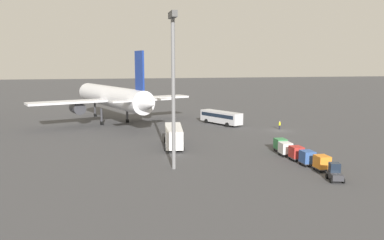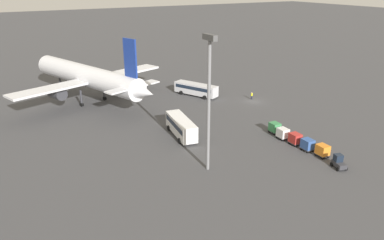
{
  "view_description": "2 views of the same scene",
  "coord_description": "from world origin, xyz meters",
  "px_view_note": "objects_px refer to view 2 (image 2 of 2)",
  "views": [
    {
      "loc": [
        -70.34,
        36.16,
        13.74
      ],
      "look_at": [
        -4.54,
        20.05,
        3.62
      ],
      "focal_mm": 35.0,
      "sensor_mm": 36.0,
      "label": 1
    },
    {
      "loc": [
        -65.93,
        54.23,
        27.31
      ],
      "look_at": [
        -9.85,
        22.3,
        2.76
      ],
      "focal_mm": 35.0,
      "sensor_mm": 36.0,
      "label": 2
    }
  ],
  "objects_px": {
    "worker_person": "(252,96)",
    "cargo_cart_white": "(283,133)",
    "cargo_cart_green": "(275,127)",
    "baggage_tug": "(339,162)",
    "shuttle_bus_near": "(196,89)",
    "shuttle_bus_far": "(181,126)",
    "cargo_cart_blue": "(308,144)",
    "airplane": "(88,77)",
    "cargo_cart_orange": "(323,150)",
    "cargo_cart_red": "(295,138)"
  },
  "relations": [
    {
      "from": "airplane",
      "to": "worker_person",
      "type": "relative_size",
      "value": 24.88
    },
    {
      "from": "shuttle_bus_near",
      "to": "shuttle_bus_far",
      "type": "distance_m",
      "value": 25.38
    },
    {
      "from": "cargo_cart_orange",
      "to": "cargo_cart_white",
      "type": "height_order",
      "value": "same"
    },
    {
      "from": "worker_person",
      "to": "cargo_cart_white",
      "type": "height_order",
      "value": "cargo_cart_white"
    },
    {
      "from": "shuttle_bus_far",
      "to": "worker_person",
      "type": "relative_size",
      "value": 6.1
    },
    {
      "from": "baggage_tug",
      "to": "cargo_cart_red",
      "type": "relative_size",
      "value": 1.3
    },
    {
      "from": "baggage_tug",
      "to": "cargo_cart_white",
      "type": "relative_size",
      "value": 1.3
    },
    {
      "from": "airplane",
      "to": "worker_person",
      "type": "xyz_separation_m",
      "value": [
        -16.99,
        -34.28,
        -5.28
      ]
    },
    {
      "from": "cargo_cart_blue",
      "to": "cargo_cart_red",
      "type": "bearing_deg",
      "value": 1.09
    },
    {
      "from": "shuttle_bus_near",
      "to": "cargo_cart_green",
      "type": "xyz_separation_m",
      "value": [
        -28.03,
        -0.72,
        -0.63
      ]
    },
    {
      "from": "cargo_cart_orange",
      "to": "cargo_cart_blue",
      "type": "distance_m",
      "value": 2.89
    },
    {
      "from": "baggage_tug",
      "to": "cargo_cart_white",
      "type": "distance_m",
      "value": 12.48
    },
    {
      "from": "cargo_cart_orange",
      "to": "cargo_cart_green",
      "type": "bearing_deg",
      "value": 0.36
    },
    {
      "from": "airplane",
      "to": "cargo_cart_blue",
      "type": "distance_m",
      "value": 50.96
    },
    {
      "from": "shuttle_bus_near",
      "to": "worker_person",
      "type": "height_order",
      "value": "shuttle_bus_near"
    },
    {
      "from": "airplane",
      "to": "cargo_cart_blue",
      "type": "height_order",
      "value": "airplane"
    },
    {
      "from": "shuttle_bus_far",
      "to": "cargo_cart_green",
      "type": "distance_m",
      "value": 17.54
    },
    {
      "from": "baggage_tug",
      "to": "cargo_cart_orange",
      "type": "height_order",
      "value": "baggage_tug"
    },
    {
      "from": "airplane",
      "to": "cargo_cart_blue",
      "type": "xyz_separation_m",
      "value": [
        -44.38,
        -24.55,
        -4.96
      ]
    },
    {
      "from": "shuttle_bus_near",
      "to": "cargo_cart_red",
      "type": "xyz_separation_m",
      "value": [
        -33.75,
        -0.33,
        -0.63
      ]
    },
    {
      "from": "worker_person",
      "to": "cargo_cart_white",
      "type": "distance_m",
      "value": 23.88
    },
    {
      "from": "airplane",
      "to": "cargo_cart_white",
      "type": "xyz_separation_m",
      "value": [
        -38.66,
        -24.27,
        -4.96
      ]
    },
    {
      "from": "worker_person",
      "to": "cargo_cart_green",
      "type": "distance_m",
      "value": 21.03
    },
    {
      "from": "worker_person",
      "to": "cargo_cart_blue",
      "type": "distance_m",
      "value": 29.08
    },
    {
      "from": "baggage_tug",
      "to": "cargo_cart_green",
      "type": "height_order",
      "value": "baggage_tug"
    },
    {
      "from": "shuttle_bus_far",
      "to": "cargo_cart_green",
      "type": "relative_size",
      "value": 5.14
    },
    {
      "from": "cargo_cart_white",
      "to": "cargo_cart_green",
      "type": "xyz_separation_m",
      "value": [
        2.86,
        -0.62,
        0.0
      ]
    },
    {
      "from": "cargo_cart_red",
      "to": "cargo_cart_green",
      "type": "relative_size",
      "value": 1.0
    },
    {
      "from": "baggage_tug",
      "to": "cargo_cart_white",
      "type": "height_order",
      "value": "baggage_tug"
    },
    {
      "from": "shuttle_bus_far",
      "to": "cargo_cart_blue",
      "type": "height_order",
      "value": "shuttle_bus_far"
    },
    {
      "from": "cargo_cart_orange",
      "to": "cargo_cart_green",
      "type": "xyz_separation_m",
      "value": [
        11.44,
        0.07,
        0.0
      ]
    },
    {
      "from": "baggage_tug",
      "to": "shuttle_bus_far",
      "type": "bearing_deg",
      "value": 50.62
    },
    {
      "from": "cargo_cart_green",
      "to": "baggage_tug",
      "type": "bearing_deg",
      "value": 177.46
    },
    {
      "from": "cargo_cart_orange",
      "to": "cargo_cart_white",
      "type": "distance_m",
      "value": 8.61
    },
    {
      "from": "shuttle_bus_far",
      "to": "cargo_cart_green",
      "type": "bearing_deg",
      "value": -106.62
    },
    {
      "from": "shuttle_bus_far",
      "to": "cargo_cart_green",
      "type": "height_order",
      "value": "shuttle_bus_far"
    },
    {
      "from": "baggage_tug",
      "to": "cargo_cart_red",
      "type": "distance_m",
      "value": 9.62
    },
    {
      "from": "shuttle_bus_far",
      "to": "baggage_tug",
      "type": "bearing_deg",
      "value": -137.53
    },
    {
      "from": "cargo_cart_green",
      "to": "worker_person",
      "type": "bearing_deg",
      "value": -26.54
    },
    {
      "from": "airplane",
      "to": "baggage_tug",
      "type": "height_order",
      "value": "airplane"
    },
    {
      "from": "cargo_cart_white",
      "to": "airplane",
      "type": "bearing_deg",
      "value": 32.12
    },
    {
      "from": "shuttle_bus_near",
      "to": "cargo_cart_blue",
      "type": "distance_m",
      "value": 36.62
    },
    {
      "from": "baggage_tug",
      "to": "cargo_cart_red",
      "type": "xyz_separation_m",
      "value": [
        9.62,
        -0.29,
        0.25
      ]
    },
    {
      "from": "airplane",
      "to": "cargo_cart_white",
      "type": "bearing_deg",
      "value": -166.55
    },
    {
      "from": "airplane",
      "to": "shuttle_bus_far",
      "type": "height_order",
      "value": "airplane"
    },
    {
      "from": "shuttle_bus_near",
      "to": "shuttle_bus_far",
      "type": "relative_size",
      "value": 1.08
    },
    {
      "from": "shuttle_bus_far",
      "to": "cargo_cart_green",
      "type": "xyz_separation_m",
      "value": [
        -7.61,
        -15.78,
        -0.81
      ]
    },
    {
      "from": "worker_person",
      "to": "cargo_cart_orange",
      "type": "bearing_deg",
      "value": 162.87
    },
    {
      "from": "airplane",
      "to": "cargo_cart_orange",
      "type": "distance_m",
      "value": 53.66
    },
    {
      "from": "cargo_cart_green",
      "to": "cargo_cart_red",
      "type": "bearing_deg",
      "value": 176.09
    }
  ]
}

